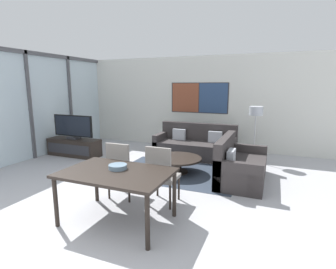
{
  "coord_description": "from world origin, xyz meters",
  "views": [
    {
      "loc": [
        2.42,
        -2.03,
        1.92
      ],
      "look_at": [
        0.45,
        2.77,
        0.95
      ],
      "focal_mm": 28.0,
      "sensor_mm": 36.0,
      "label": 1
    }
  ],
  "objects_px": {
    "coffee_table": "(177,161)",
    "dining_chair_centre": "(161,173)",
    "television": "(73,127)",
    "dining_table": "(116,176)",
    "tv_console": "(74,147)",
    "floor_lamp": "(256,116)",
    "fruit_bowl": "(118,166)",
    "sofa_main": "(196,146)",
    "dining_chair_left": "(122,168)",
    "sofa_side": "(238,167)"
  },
  "relations": [
    {
      "from": "tv_console",
      "to": "dining_chair_centre",
      "type": "distance_m",
      "value": 3.95
    },
    {
      "from": "coffee_table",
      "to": "fruit_bowl",
      "type": "relative_size",
      "value": 4.08
    },
    {
      "from": "sofa_main",
      "to": "sofa_side",
      "type": "height_order",
      "value": "same"
    },
    {
      "from": "tv_console",
      "to": "fruit_bowl",
      "type": "height_order",
      "value": "fruit_bowl"
    },
    {
      "from": "dining_table",
      "to": "fruit_bowl",
      "type": "height_order",
      "value": "fruit_bowl"
    },
    {
      "from": "floor_lamp",
      "to": "dining_chair_centre",
      "type": "bearing_deg",
      "value": -110.63
    },
    {
      "from": "sofa_main",
      "to": "dining_chair_left",
      "type": "height_order",
      "value": "dining_chair_left"
    },
    {
      "from": "tv_console",
      "to": "sofa_side",
      "type": "distance_m",
      "value": 4.47
    },
    {
      "from": "television",
      "to": "fruit_bowl",
      "type": "xyz_separation_m",
      "value": [
        3.06,
        -2.5,
        -0.02
      ]
    },
    {
      "from": "sofa_main",
      "to": "television",
      "type": "bearing_deg",
      "value": -159.42
    },
    {
      "from": "dining_chair_left",
      "to": "fruit_bowl",
      "type": "bearing_deg",
      "value": -62.01
    },
    {
      "from": "coffee_table",
      "to": "dining_table",
      "type": "xyz_separation_m",
      "value": [
        -0.05,
        -2.33,
        0.41
      ]
    },
    {
      "from": "tv_console",
      "to": "sofa_main",
      "type": "xyz_separation_m",
      "value": [
        3.14,
        1.18,
        0.05
      ]
    },
    {
      "from": "sofa_main",
      "to": "sofa_side",
      "type": "relative_size",
      "value": 1.3
    },
    {
      "from": "dining_chair_centre",
      "to": "sofa_side",
      "type": "bearing_deg",
      "value": 58.25
    },
    {
      "from": "tv_console",
      "to": "dining_table",
      "type": "distance_m",
      "value": 4.07
    },
    {
      "from": "sofa_side",
      "to": "fruit_bowl",
      "type": "bearing_deg",
      "value": 147.93
    },
    {
      "from": "sofa_main",
      "to": "floor_lamp",
      "type": "xyz_separation_m",
      "value": [
        1.51,
        0.11,
        0.9
      ]
    },
    {
      "from": "sofa_side",
      "to": "coffee_table",
      "type": "distance_m",
      "value": 1.32
    },
    {
      "from": "sofa_main",
      "to": "dining_table",
      "type": "bearing_deg",
      "value": -90.69
    },
    {
      "from": "coffee_table",
      "to": "floor_lamp",
      "type": "bearing_deg",
      "value": 45.95
    },
    {
      "from": "sofa_main",
      "to": "dining_chair_centre",
      "type": "relative_size",
      "value": 2.17
    },
    {
      "from": "coffee_table",
      "to": "fruit_bowl",
      "type": "distance_m",
      "value": 2.29
    },
    {
      "from": "dining_table",
      "to": "sofa_main",
      "type": "bearing_deg",
      "value": 89.31
    },
    {
      "from": "sofa_side",
      "to": "dining_chair_left",
      "type": "height_order",
      "value": "dining_chair_left"
    },
    {
      "from": "television",
      "to": "tv_console",
      "type": "bearing_deg",
      "value": -90.0
    },
    {
      "from": "dining_table",
      "to": "dining_chair_centre",
      "type": "relative_size",
      "value": 1.54
    },
    {
      "from": "dining_table",
      "to": "dining_chair_left",
      "type": "xyz_separation_m",
      "value": [
        -0.36,
        0.71,
        -0.13
      ]
    },
    {
      "from": "dining_chair_left",
      "to": "fruit_bowl",
      "type": "height_order",
      "value": "dining_chair_left"
    },
    {
      "from": "sofa_side",
      "to": "dining_table",
      "type": "distance_m",
      "value": 2.74
    },
    {
      "from": "television",
      "to": "sofa_main",
      "type": "distance_m",
      "value": 3.4
    },
    {
      "from": "sofa_main",
      "to": "dining_chair_left",
      "type": "distance_m",
      "value": 3.11
    },
    {
      "from": "sofa_side",
      "to": "coffee_table",
      "type": "bearing_deg",
      "value": 90.75
    },
    {
      "from": "tv_console",
      "to": "television",
      "type": "height_order",
      "value": "television"
    },
    {
      "from": "tv_console",
      "to": "dining_chair_centre",
      "type": "height_order",
      "value": "dining_chair_centre"
    },
    {
      "from": "dining_chair_left",
      "to": "tv_console",
      "type": "bearing_deg",
      "value": 145.36
    },
    {
      "from": "television",
      "to": "fruit_bowl",
      "type": "height_order",
      "value": "television"
    },
    {
      "from": "coffee_table",
      "to": "dining_chair_centre",
      "type": "relative_size",
      "value": 1.1
    },
    {
      "from": "floor_lamp",
      "to": "fruit_bowl",
      "type": "bearing_deg",
      "value": -112.83
    },
    {
      "from": "fruit_bowl",
      "to": "floor_lamp",
      "type": "bearing_deg",
      "value": 67.17
    },
    {
      "from": "fruit_bowl",
      "to": "television",
      "type": "bearing_deg",
      "value": 140.76
    },
    {
      "from": "television",
      "to": "dining_table",
      "type": "relative_size",
      "value": 0.83
    },
    {
      "from": "sofa_main",
      "to": "dining_chair_centre",
      "type": "bearing_deg",
      "value": -84.06
    },
    {
      "from": "television",
      "to": "floor_lamp",
      "type": "xyz_separation_m",
      "value": [
        4.65,
        1.29,
        0.38
      ]
    },
    {
      "from": "coffee_table",
      "to": "dining_table",
      "type": "distance_m",
      "value": 2.36
    },
    {
      "from": "sofa_main",
      "to": "floor_lamp",
      "type": "distance_m",
      "value": 1.76
    },
    {
      "from": "sofa_main",
      "to": "coffee_table",
      "type": "xyz_separation_m",
      "value": [
        0.0,
        -1.45,
        -0.02
      ]
    },
    {
      "from": "floor_lamp",
      "to": "coffee_table",
      "type": "bearing_deg",
      "value": -134.05
    },
    {
      "from": "television",
      "to": "sofa_main",
      "type": "height_order",
      "value": "television"
    },
    {
      "from": "coffee_table",
      "to": "dining_chair_left",
      "type": "bearing_deg",
      "value": -104.15
    }
  ]
}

